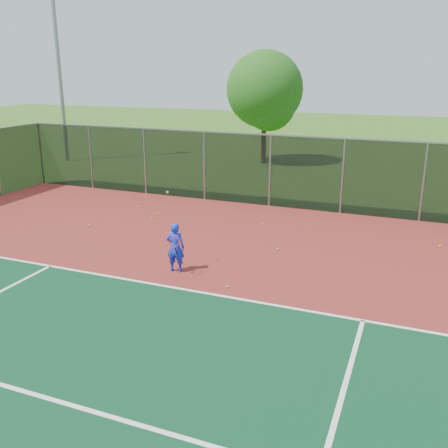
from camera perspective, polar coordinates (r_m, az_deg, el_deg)
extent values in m
plane|color=#325F1B|center=(10.00, 1.46, -16.67)|extent=(120.00, 120.00, 0.00)
cube|color=maroon|center=(11.62, 4.97, -11.45)|extent=(30.00, 20.00, 0.02)
cube|color=white|center=(12.17, 15.59, -10.58)|extent=(22.00, 0.10, 0.00)
cube|color=black|center=(20.41, 13.38, 5.31)|extent=(30.00, 0.04, 3.00)
cube|color=gray|center=(20.16, 13.68, 9.48)|extent=(30.00, 0.06, 0.06)
imported|color=#172DDA|center=(14.25, -5.57, -2.67)|extent=(0.58, 0.43, 1.45)
cylinder|color=black|center=(13.97, -5.49, -3.10)|extent=(0.03, 0.15, 0.27)
torus|color=#A51414|center=(13.79, -5.71, -2.06)|extent=(0.30, 0.13, 0.29)
sphere|color=#B3D118|center=(13.99, -6.48, 3.63)|extent=(0.07, 0.07, 0.07)
sphere|color=#B3D118|center=(17.79, 23.46, -2.32)|extent=(0.07, 0.07, 0.07)
sphere|color=#B3D118|center=(13.36, 0.36, -7.17)|extent=(0.07, 0.07, 0.07)
sphere|color=#B3D118|center=(16.15, 6.14, -2.86)|extent=(0.07, 0.07, 0.07)
sphere|color=#B3D118|center=(19.69, -8.19, 0.78)|extent=(0.07, 0.07, 0.07)
sphere|color=#B3D118|center=(18.65, 4.40, -0.02)|extent=(0.07, 0.07, 0.07)
sphere|color=#B3D118|center=(20.19, -7.47, 1.23)|extent=(0.07, 0.07, 0.07)
sphere|color=#B3D118|center=(19.13, -15.17, -0.15)|extent=(0.07, 0.07, 0.07)
sphere|color=#B3D118|center=(21.30, -9.75, 1.97)|extent=(0.07, 0.07, 0.07)
cylinder|color=gray|center=(33.26, -18.38, 17.07)|extent=(0.24, 0.24, 11.90)
cylinder|color=#3A2215|center=(31.22, 4.54, 9.31)|extent=(0.30, 0.30, 2.58)
sphere|color=#1C5115|center=(30.94, 4.68, 15.09)|extent=(4.58, 4.58, 4.58)
sphere|color=#1C5115|center=(30.58, 5.20, 13.44)|extent=(3.15, 3.15, 3.15)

